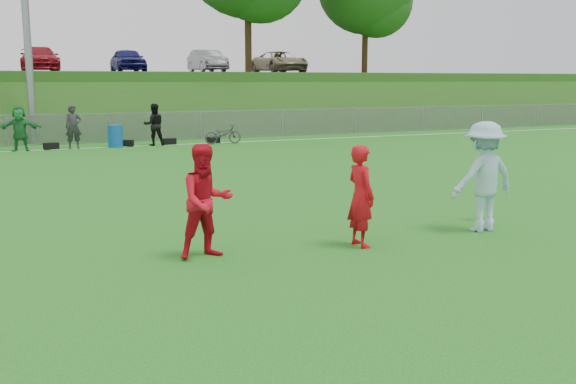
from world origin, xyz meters
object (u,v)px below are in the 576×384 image
player_red_left (361,196)px  frisbee (489,176)px  player_blue (483,177)px  bicycle (223,134)px  recycling_bin (115,136)px  player_red_center (206,201)px

player_red_left → frisbee: player_red_left is taller
player_red_left → player_blue: bearing=-91.6°
bicycle → recycling_bin: bearing=84.9°
recycling_bin → bicycle: size_ratio=0.57×
player_red_left → recycling_bin: 17.40m
recycling_bin → player_blue: bearing=-78.2°
frisbee → bicycle: 16.27m
recycling_bin → bicycle: 4.36m
recycling_bin → frisbee: bearing=-75.7°
player_red_left → bicycle: 17.24m
player_red_left → recycling_bin: player_red_left is taller
player_red_center → frisbee: size_ratio=7.07×
frisbee → bicycle: size_ratio=0.16×
frisbee → recycling_bin: 17.24m
player_blue → bicycle: bearing=-93.5°
player_red_center → frisbee: player_red_center is taller
player_red_left → player_red_center: size_ratio=0.95×
player_blue → recycling_bin: player_blue is taller
player_red_left → player_blue: player_blue is taller
player_red_center → frisbee: bearing=-1.6°
player_blue → frisbee: bearing=-138.8°
player_red_center → recycling_bin: 17.08m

